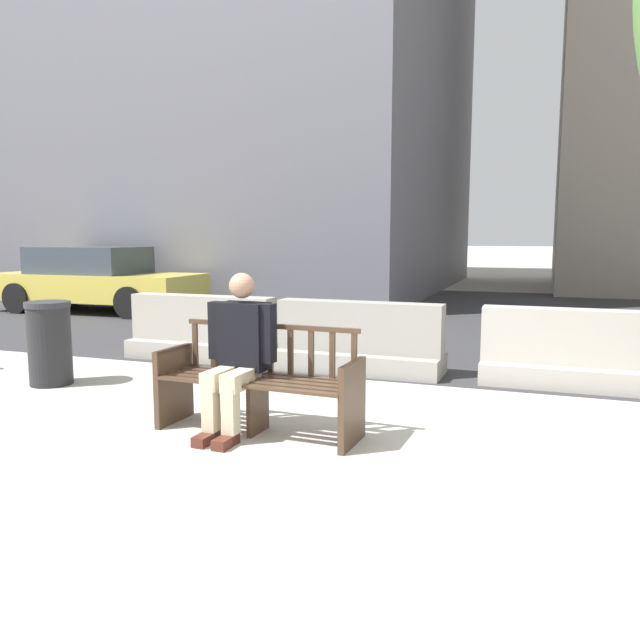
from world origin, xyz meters
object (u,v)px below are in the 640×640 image
(street_bench, at_px, (259,385))
(jersey_barrier_left, at_px, (203,333))
(trash_bin, at_px, (50,343))
(seated_person, at_px, (238,350))
(car_taxi_near, at_px, (95,279))
(jersey_barrier_centre, at_px, (359,343))
(jersey_barrier_right, at_px, (577,356))

(street_bench, relative_size, jersey_barrier_left, 0.85)
(trash_bin, bearing_deg, seated_person, -16.45)
(street_bench, xyz_separation_m, car_taxi_near, (-6.90, 6.36, 0.29))
(jersey_barrier_centre, relative_size, jersey_barrier_left, 1.00)
(jersey_barrier_centre, height_order, trash_bin, trash_bin)
(jersey_barrier_left, relative_size, jersey_barrier_right, 1.00)
(street_bench, xyz_separation_m, seated_person, (-0.16, -0.05, 0.29))
(jersey_barrier_centre, relative_size, car_taxi_near, 0.44)
(jersey_barrier_centre, bearing_deg, trash_bin, -149.23)
(seated_person, bearing_deg, jersey_barrier_left, 125.70)
(street_bench, relative_size, car_taxi_near, 0.38)
(jersey_barrier_centre, height_order, jersey_barrier_left, same)
(seated_person, distance_m, trash_bin, 2.83)
(street_bench, bearing_deg, trash_bin, 165.37)
(seated_person, distance_m, jersey_barrier_left, 3.25)
(street_bench, bearing_deg, car_taxi_near, 137.31)
(seated_person, xyz_separation_m, car_taxi_near, (-6.74, 6.41, 0.00))
(jersey_barrier_centre, bearing_deg, street_bench, -92.58)
(trash_bin, bearing_deg, jersey_barrier_left, 65.73)
(jersey_barrier_centre, xyz_separation_m, jersey_barrier_right, (2.42, 0.05, 0.00))
(street_bench, xyz_separation_m, jersey_barrier_right, (2.53, 2.58, -0.06))
(jersey_barrier_centre, height_order, jersey_barrier_right, same)
(jersey_barrier_left, xyz_separation_m, car_taxi_near, (-4.85, 3.79, 0.35))
(seated_person, height_order, trash_bin, seated_person)
(jersey_barrier_left, bearing_deg, trash_bin, -114.27)
(jersey_barrier_centre, distance_m, jersey_barrier_right, 2.42)
(seated_person, height_order, jersey_barrier_left, seated_person)
(jersey_barrier_centre, xyz_separation_m, jersey_barrier_left, (-2.16, 0.05, 0.00))
(street_bench, distance_m, jersey_barrier_left, 3.29)
(jersey_barrier_left, distance_m, car_taxi_near, 6.17)
(seated_person, bearing_deg, jersey_barrier_right, 44.30)
(jersey_barrier_left, distance_m, jersey_barrier_right, 4.58)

